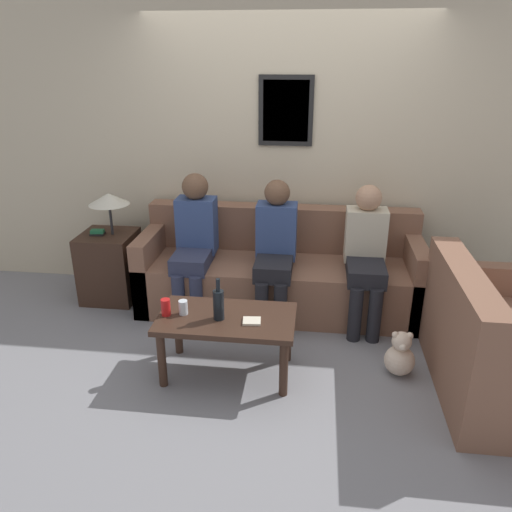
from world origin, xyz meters
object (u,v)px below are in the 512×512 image
at_px(coffee_table, 227,325).
at_px(teddy_bear, 400,356).
at_px(person_middle, 275,246).
at_px(drinking_glass, 183,307).
at_px(person_right, 366,251).
at_px(couch_side, 495,349).
at_px(person_left, 194,238).
at_px(couch_main, 279,274).
at_px(wine_bottle, 219,304).

height_order(coffee_table, teddy_bear, coffee_table).
bearing_deg(coffee_table, person_middle, 73.70).
xyz_separation_m(drinking_glass, person_middle, (0.57, 0.89, 0.15)).
relative_size(coffee_table, person_right, 0.82).
bearing_deg(couch_side, coffee_table, 91.07).
relative_size(person_left, teddy_bear, 3.56).
bearing_deg(teddy_bear, person_middle, 142.25).
distance_m(couch_side, person_right, 1.24).
height_order(person_left, person_middle, person_left).
bearing_deg(couch_main, person_left, -169.27).
distance_m(couch_side, wine_bottle, 1.90).
bearing_deg(person_right, couch_main, 165.62).
xyz_separation_m(couch_side, wine_bottle, (-1.88, -0.07, 0.26)).
bearing_deg(person_left, couch_main, 10.73).
bearing_deg(drinking_glass, person_right, 34.52).
bearing_deg(teddy_bear, person_right, 106.07).
height_order(drinking_glass, teddy_bear, drinking_glass).
distance_m(drinking_glass, person_right, 1.61).
bearing_deg(person_middle, couch_side, -28.62).
distance_m(couch_main, teddy_bear, 1.36).
distance_m(couch_side, person_left, 2.49).
distance_m(wine_bottle, drinking_glass, 0.27).
xyz_separation_m(couch_main, drinking_glass, (-0.59, -1.10, 0.20)).
distance_m(drinking_glass, person_left, 0.98).
bearing_deg(person_left, teddy_bear, -25.87).
height_order(person_left, person_right, person_left).
height_order(couch_side, coffee_table, couch_side).
bearing_deg(person_middle, wine_bottle, -108.21).
distance_m(coffee_table, wine_bottle, 0.20).
xyz_separation_m(couch_main, couch_side, (1.55, -1.06, 0.00)).
bearing_deg(drinking_glass, person_left, 98.57).
height_order(wine_bottle, teddy_bear, wine_bottle).
relative_size(couch_side, drinking_glass, 12.75).
height_order(couch_main, person_middle, person_middle).
bearing_deg(person_middle, teddy_bear, -37.75).
relative_size(couch_main, person_middle, 2.06).
xyz_separation_m(drinking_glass, person_left, (-0.14, 0.96, 0.16)).
xyz_separation_m(wine_bottle, person_left, (-0.41, 0.99, 0.10)).
relative_size(drinking_glass, person_right, 0.09).
distance_m(coffee_table, person_right, 1.39).
xyz_separation_m(couch_side, teddy_bear, (-0.59, 0.10, -0.17)).
bearing_deg(person_right, wine_bottle, -138.24).
relative_size(couch_main, couch_side, 1.88).
height_order(couch_side, person_right, person_right).
distance_m(person_left, person_right, 1.47).
distance_m(drinking_glass, person_middle, 1.07).
bearing_deg(couch_main, wine_bottle, -106.34).
xyz_separation_m(couch_main, wine_bottle, (-0.33, -1.13, 0.26)).
xyz_separation_m(wine_bottle, drinking_glass, (-0.26, 0.04, -0.06)).
relative_size(couch_main, drinking_glass, 23.93).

